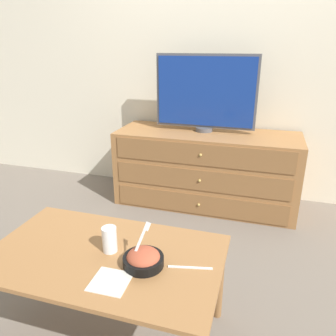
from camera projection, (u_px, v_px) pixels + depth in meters
ground_plane at (212, 189)px, 3.25m from camera, size 12.00×12.00×0.00m
wall_back at (220, 50)px, 2.81m from camera, size 12.00×0.05×2.60m
dresser at (206, 169)px, 2.87m from camera, size 1.54×0.56×0.65m
tv at (206, 93)px, 2.69m from camera, size 0.84×0.14×0.63m
coffee_table at (105, 265)px, 1.48m from camera, size 1.05×0.62×0.48m
takeout_bowl at (143, 259)px, 1.37m from camera, size 0.17×0.17×0.17m
drink_cup at (110, 241)px, 1.46m from camera, size 0.07×0.07×0.12m
napkin at (110, 282)px, 1.29m from camera, size 0.15×0.15×0.00m
knife at (190, 268)px, 1.36m from camera, size 0.18×0.05×0.01m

